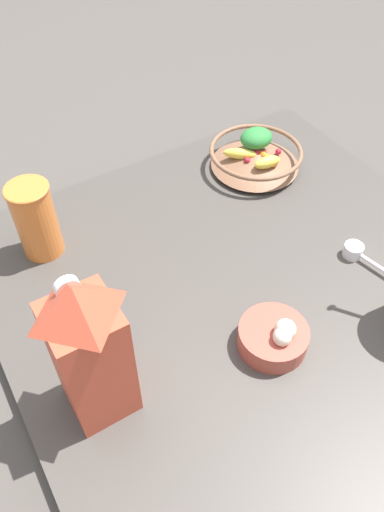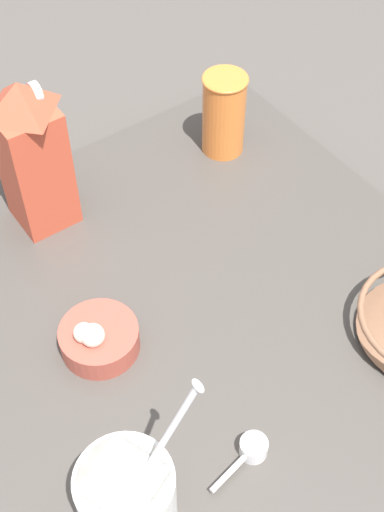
{
  "view_description": "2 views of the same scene",
  "coord_description": "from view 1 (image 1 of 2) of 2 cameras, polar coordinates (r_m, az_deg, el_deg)",
  "views": [
    {
      "loc": [
        0.4,
        0.44,
        0.76
      ],
      "look_at": [
        0.08,
        -0.08,
        0.08
      ],
      "focal_mm": 35.0,
      "sensor_mm": 36.0,
      "label": 1
    },
    {
      "loc": [
        -0.5,
        0.34,
        0.93
      ],
      "look_at": [
        0.08,
        -0.07,
        0.08
      ],
      "focal_mm": 50.0,
      "sensor_mm": 36.0,
      "label": 2
    }
  ],
  "objects": [
    {
      "name": "fruit_bowl",
      "position": [
        1.18,
        7.27,
        11.35
      ],
      "size": [
        0.21,
        0.21,
        0.09
      ],
      "color": "brown",
      "rests_on": "countertop"
    },
    {
      "name": "ground_plane",
      "position": [
        0.97,
        6.68,
        -4.54
      ],
      "size": [
        6.0,
        6.0,
        0.0
      ],
      "primitive_type": "plane",
      "color": "#4C4742"
    },
    {
      "name": "garlic_bowl",
      "position": [
        0.85,
        9.35,
        -9.11
      ],
      "size": [
        0.12,
        0.12,
        0.07
      ],
      "color": "#B24C3D",
      "rests_on": "countertop"
    },
    {
      "name": "countertop",
      "position": [
        0.95,
        6.75,
        -3.98
      ],
      "size": [
        0.9,
        0.9,
        0.03
      ],
      "color": "#47423D",
      "rests_on": "ground_plane"
    },
    {
      "name": "milk_carton",
      "position": [
        0.71,
        -11.67,
        -10.56
      ],
      "size": [
        0.09,
        0.09,
        0.28
      ],
      "color": "#CC4C33",
      "rests_on": "countertop"
    },
    {
      "name": "measuring_scoop",
      "position": [
        1.03,
        18.14,
        0.46
      ],
      "size": [
        0.04,
        0.1,
        0.03
      ],
      "color": "white",
      "rests_on": "countertop"
    },
    {
      "name": "drinking_cup",
      "position": [
        0.99,
        -17.45,
        4.06
      ],
      "size": [
        0.08,
        0.08,
        0.16
      ],
      "color": "orange",
      "rests_on": "countertop"
    }
  ]
}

